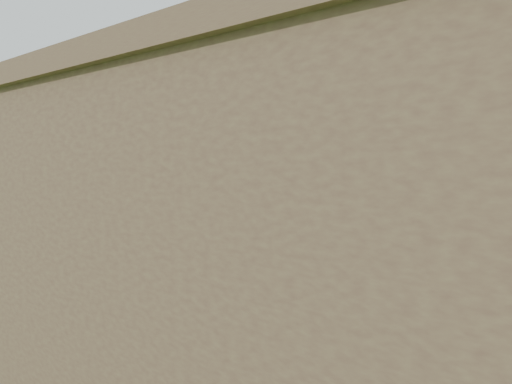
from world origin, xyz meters
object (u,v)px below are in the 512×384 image
(octopus_kite, at_px, (309,139))
(chainlink_fence, at_px, (211,268))
(motel, at_px, (452,277))
(picnic_table, at_px, (139,303))

(octopus_kite, bearing_deg, chainlink_fence, -59.00)
(chainlink_fence, height_order, octopus_kite, octopus_kite)
(motel, relative_size, picnic_table, 7.45)
(motel, height_order, octopus_kite, octopus_kite)
(octopus_kite, bearing_deg, motel, -27.22)
(chainlink_fence, relative_size, picnic_table, 17.98)
(chainlink_fence, relative_size, octopus_kite, 5.32)
(picnic_table, relative_size, octopus_kite, 0.30)
(picnic_table, bearing_deg, motel, 4.91)
(motel, bearing_deg, picnic_table, 172.14)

